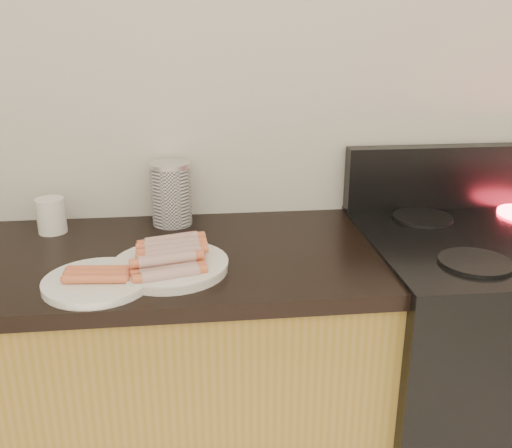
{
  "coord_description": "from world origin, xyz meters",
  "views": [
    {
      "loc": [
        -0.07,
        0.28,
        1.48
      ],
      "look_at": [
        0.08,
        1.62,
        1.0
      ],
      "focal_mm": 40.0,
      "sensor_mm": 36.0,
      "label": 1
    }
  ],
  "objects": [
    {
      "name": "stove",
      "position": [
        0.78,
        1.68,
        0.46
      ],
      "size": [
        0.76,
        0.65,
        0.91
      ],
      "color": "black",
      "rests_on": "floor"
    },
    {
      "name": "mug",
      "position": [
        -0.49,
        1.88,
        0.95
      ],
      "size": [
        0.1,
        0.1,
        0.1
      ],
      "primitive_type": "cylinder",
      "rotation": [
        0.0,
        0.0,
        0.28
      ],
      "color": "white",
      "rests_on": "counter_slab"
    },
    {
      "name": "burner_near_left",
      "position": [
        0.61,
        1.51,
        0.92
      ],
      "size": [
        0.18,
        0.18,
        0.01
      ],
      "primitive_type": "cylinder",
      "color": "black",
      "rests_on": "stove"
    },
    {
      "name": "side_plate",
      "position": [
        -0.31,
        1.51,
        0.91
      ],
      "size": [
        0.26,
        0.26,
        0.02
      ],
      "primitive_type": "cylinder",
      "rotation": [
        0.0,
        0.0,
        0.04
      ],
      "color": "silver",
      "rests_on": "counter_slab"
    },
    {
      "name": "stove_panel",
      "position": [
        0.78,
        1.96,
        1.01
      ],
      "size": [
        0.76,
        0.06,
        0.2
      ],
      "primitive_type": "cube",
      "color": "black",
      "rests_on": "stove"
    },
    {
      "name": "hotdog_pile",
      "position": [
        -0.14,
        1.58,
        0.94
      ],
      "size": [
        0.14,
        0.24,
        0.05
      ],
      "rotation": [
        0.0,
        0.0,
        0.2
      ],
      "color": "#953940",
      "rests_on": "main_plate"
    },
    {
      "name": "canister",
      "position": [
        -0.14,
        1.92,
        0.99
      ],
      "size": [
        0.12,
        0.12,
        0.19
      ],
      "rotation": [
        0.0,
        0.0,
        -0.34
      ],
      "color": "white",
      "rests_on": "counter_slab"
    },
    {
      "name": "wall_back",
      "position": [
        0.0,
        2.0,
        1.3
      ],
      "size": [
        4.0,
        0.04,
        2.6
      ],
      "primitive_type": "cube",
      "color": "silver",
      "rests_on": "ground"
    },
    {
      "name": "main_plate",
      "position": [
        -0.14,
        1.58,
        0.91
      ],
      "size": [
        0.36,
        0.36,
        0.02
      ],
      "primitive_type": "cylinder",
      "rotation": [
        0.0,
        0.0,
        0.34
      ],
      "color": "white",
      "rests_on": "counter_slab"
    },
    {
      "name": "burner_far_left",
      "position": [
        0.61,
        1.84,
        0.92
      ],
      "size": [
        0.18,
        0.18,
        0.01
      ],
      "primitive_type": "cylinder",
      "color": "black",
      "rests_on": "stove"
    },
    {
      "name": "plain_sausages",
      "position": [
        -0.31,
        1.51,
        0.93
      ],
      "size": [
        0.14,
        0.09,
        0.02
      ],
      "rotation": [
        0.0,
        0.0,
        -0.09
      ],
      "color": "#BE694C",
      "rests_on": "side_plate"
    }
  ]
}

